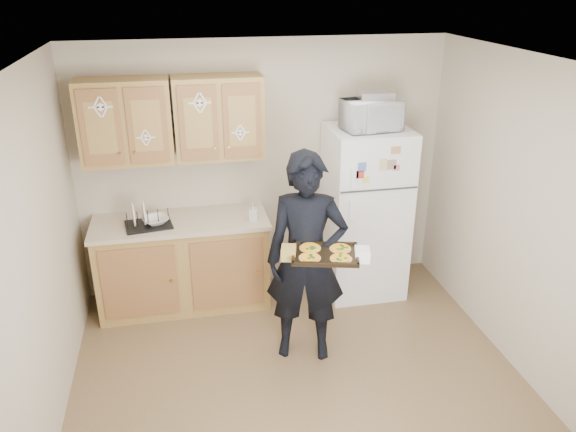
{
  "coord_description": "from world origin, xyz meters",
  "views": [
    {
      "loc": [
        -0.81,
        -3.43,
        3.03
      ],
      "look_at": [
        -0.02,
        0.45,
        1.31
      ],
      "focal_mm": 35.0,
      "sensor_mm": 36.0,
      "label": 1
    }
  ],
  "objects_px": {
    "refrigerator": "(365,212)",
    "person": "(306,259)",
    "microwave": "(371,115)",
    "dish_rack": "(148,218)",
    "baking_tray": "(325,255)"
  },
  "relations": [
    {
      "from": "person",
      "to": "microwave",
      "type": "xyz_separation_m",
      "value": [
        0.8,
        0.89,
        0.94
      ]
    },
    {
      "from": "person",
      "to": "baking_tray",
      "type": "relative_size",
      "value": 3.64
    },
    {
      "from": "refrigerator",
      "to": "person",
      "type": "bearing_deg",
      "value": -130.87
    },
    {
      "from": "baking_tray",
      "to": "refrigerator",
      "type": "bearing_deg",
      "value": 73.64
    },
    {
      "from": "microwave",
      "to": "dish_rack",
      "type": "xyz_separation_m",
      "value": [
        -2.07,
        0.03,
        -0.86
      ]
    },
    {
      "from": "person",
      "to": "microwave",
      "type": "height_order",
      "value": "microwave"
    },
    {
      "from": "refrigerator",
      "to": "person",
      "type": "distance_m",
      "value": 1.24
    },
    {
      "from": "refrigerator",
      "to": "person",
      "type": "relative_size",
      "value": 0.95
    },
    {
      "from": "refrigerator",
      "to": "baking_tray",
      "type": "xyz_separation_m",
      "value": [
        -0.74,
        -1.23,
        0.23
      ]
    },
    {
      "from": "refrigerator",
      "to": "microwave",
      "type": "bearing_deg",
      "value": -105.7
    },
    {
      "from": "person",
      "to": "microwave",
      "type": "distance_m",
      "value": 1.52
    },
    {
      "from": "refrigerator",
      "to": "microwave",
      "type": "height_order",
      "value": "microwave"
    },
    {
      "from": "person",
      "to": "dish_rack",
      "type": "bearing_deg",
      "value": 158.61
    },
    {
      "from": "person",
      "to": "baking_tray",
      "type": "distance_m",
      "value": 0.35
    },
    {
      "from": "microwave",
      "to": "refrigerator",
      "type": "bearing_deg",
      "value": 66.61
    }
  ]
}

